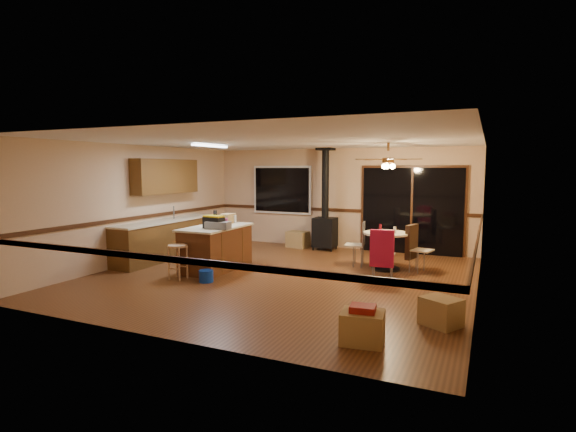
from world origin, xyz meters
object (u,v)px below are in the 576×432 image
Objects in this scene: bar_stool at (178,262)px; dining_table at (386,244)px; box_corner_b at (441,312)px; blue_bucket at (206,276)px; box_corner_a at (362,327)px; kitchen_island at (216,248)px; box_under_window at (298,239)px; wood_stove at (325,222)px; toolbox_grey at (218,225)px; chair_right at (413,242)px; chair_near at (382,248)px; chair_left at (359,239)px; toolbox_black at (214,223)px.

bar_stool is 4.19m from dining_table.
box_corner_b is at bearing -7.36° from bar_stool.
box_corner_a is at bearing -26.16° from blue_bucket.
kitchen_island reaches higher than box_under_window.
kitchen_island is 0.67× the size of wood_stove.
toolbox_grey is at bearing 163.34° from box_corner_b.
toolbox_grey reaches higher than dining_table.
wood_stove is 4.16m from blue_bucket.
chair_right is 4.16m from box_corner_a.
kitchen_island is at bearing -156.23° from dining_table.
chair_near and chair_right have the same top height.
toolbox_black is at bearing -143.58° from chair_left.
toolbox_black is 0.77× the size of box_under_window.
toolbox_grey is 0.13m from toolbox_black.
wood_stove is 4.99× the size of box_corner_a.
kitchen_island is 6.32× the size of blue_bucket.
chair_right is 3.61m from box_under_window.
chair_left reaches higher than box_corner_b.
chair_near reaches higher than box_corner_a.
dining_table reaches higher than box_corner_b.
bar_stool is at bearing -138.11° from chair_left.
bar_stool is at bearing -156.56° from chair_near.
chair_left reaches higher than box_under_window.
blue_bucket is 4.07m from box_under_window.
chair_left is 1.23m from chair_near.
box_corner_a reaches higher than blue_bucket.
wood_stove reaches higher than toolbox_black.
toolbox_black is at bearing -96.24° from box_under_window.
toolbox_grey is 3.94m from chair_right.
chair_left is 3.74m from box_corner_b.
chair_near is (3.18, 0.82, -0.42)m from toolbox_black.
wood_stove reaches higher than dining_table.
box_corner_a is (3.39, -1.66, 0.08)m from blue_bucket.
dining_table is (2.80, 2.39, 0.42)m from blue_bucket.
box_under_window is (0.25, 3.42, -0.76)m from toolbox_grey.
chair_near reaches higher than blue_bucket.
chair_left is at bearing 36.42° from toolbox_black.
chair_left is (2.36, 1.85, -0.38)m from toolbox_grey.
toolbox_grey is at bearing -94.22° from box_under_window.
box_under_window reaches higher than box_corner_a.
blue_bucket is 0.53× the size of box_corner_a.
kitchen_island reaches higher than dining_table.
toolbox_black is 1.04m from bar_stool.
toolbox_black is at bearing -150.91° from dining_table.
toolbox_grey is at bearing -152.23° from chair_right.
bar_stool is at bearing -99.94° from box_under_window.
wood_stove is 3.53m from toolbox_grey.
toolbox_black is 4.04m from chair_right.
chair_left reaches higher than dining_table.
kitchen_island is at bearing -99.50° from box_under_window.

